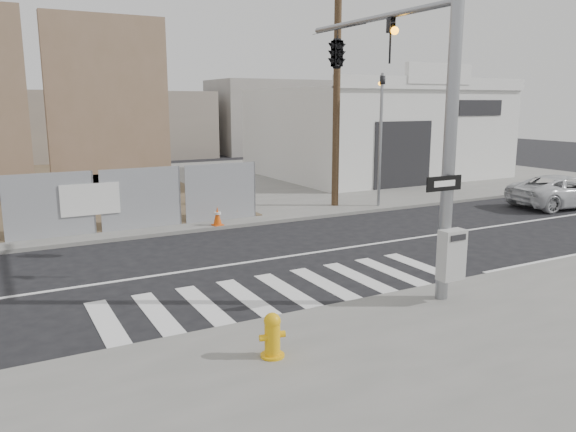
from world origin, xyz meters
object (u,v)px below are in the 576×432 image
signal_pole (370,78)px  auto_shop (374,132)px  suv (564,191)px  traffic_cone_d (217,216)px  fire_hydrant (272,335)px

signal_pole → auto_shop: size_ratio=0.58×
suv → traffic_cone_d: suv is taller
fire_hydrant → suv: (16.84, 6.90, 0.16)m
fire_hydrant → traffic_cone_d: 10.23m
signal_pole → auto_shop: (11.50, 15.01, -2.25)m
signal_pole → traffic_cone_d: bearing=103.9°
signal_pole → traffic_cone_d: (-1.55, 6.27, -4.35)m
suv → traffic_cone_d: 14.27m
auto_shop → traffic_cone_d: auto_shop is taller
auto_shop → suv: bearing=-85.5°
fire_hydrant → suv: suv is taller
signal_pole → fire_hydrant: bearing=-141.2°
suv → traffic_cone_d: bearing=85.4°
traffic_cone_d → fire_hydrant: bearing=-106.3°
auto_shop → traffic_cone_d: 15.85m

